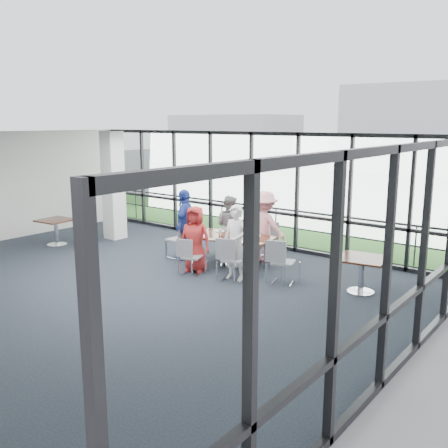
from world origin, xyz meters
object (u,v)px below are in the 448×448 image
Objects in this scene: diner_near_left at (195,239)px; chair_spare_r at (283,262)px; chair_main_nr at (233,260)px; chair_spare_lb at (112,222)px; diner_end at (185,224)px; main_table at (232,241)px; chair_main_fl at (233,238)px; chair_main_end at (178,239)px; chair_spare_la at (85,229)px; diner_far_left at (229,226)px; diner_near_right at (236,243)px; side_table_left at (56,223)px; side_table_right at (362,263)px; diner_far_right at (265,227)px; chair_main_fr at (266,241)px; structural_column at (113,186)px; chair_main_nl at (192,257)px.

chair_spare_r is (2.10, 0.51, -0.30)m from diner_near_left.
chair_main_nr is 1.05× the size of chair_spare_lb.
diner_near_left is 4.58m from chair_spare_lb.
diner_end is 1.89× the size of chair_spare_r.
chair_main_fl reaches higher than main_table.
diner_end reaches higher than chair_main_end.
diner_far_left is at bearing 30.89° from chair_spare_la.
diner_near_right is at bearing 81.92° from chair_main_end.
side_table_left is 8.61m from side_table_right.
chair_spare_la is at bearing 40.48° from side_table_left.
side_table_left is at bearing -172.61° from main_table.
diner_near_left is at bearing 80.44° from chair_main_fl.
diner_far_right is (0.80, 1.71, 0.11)m from diner_near_left.
chair_main_nr reaches higher than chair_main_fr.
diner_near_left is 1.15m from diner_end.
main_table is at bearing 133.28° from diner_far_left.
diner_near_left is 2.18m from chair_spare_r.
diner_far_right is 1.88× the size of chair_main_nr.
diner_far_right is (4.98, 0.65, -0.71)m from structural_column.
side_table_right is 8.11m from chair_spare_lb.
side_table_left is at bearing 9.50° from chair_main_fl.
diner_near_left reaches higher than main_table.
diner_near_right is 1.78× the size of chair_main_nr.
main_table is at bearing 55.54° from chair_main_nl.
chair_spare_r is at bearing 7.07° from chair_main_nr.
diner_near_right is at bearing 98.32° from diner_far_right.
diner_near_right reaches higher than chair_main_nl.
chair_spare_r reaches higher than chair_main_nl.
structural_column is 5.52m from chair_main_nr.
side_table_left and side_table_right have the same top height.
diner_near_right is 0.94× the size of diner_far_right.
diner_near_right is 1.76× the size of chair_spare_la.
side_table_right is 1.07× the size of chair_main_end.
main_table is 1.20× the size of diner_far_right.
diner_far_right reaches higher than side_table_left.
chair_main_fl is at bearing 10.59° from structural_column.
chair_main_end is (-4.80, -0.39, -0.15)m from side_table_right.
chair_spare_la reaches higher than chair_main_nl.
side_table_left is 1.04× the size of chair_spare_lb.
diner_near_right is 1.96× the size of chair_main_fl.
chair_main_end is (-2.24, 0.59, 0.02)m from chair_main_nr.
diner_far_left is at bearing -171.57° from chair_spare_lb.
side_table_right is 7.92m from chair_spare_la.
diner_near_left is 1.63× the size of chair_spare_la.
chair_main_nl reaches higher than side_table_left.
chair_spare_r is (6.27, 0.55, -0.00)m from chair_spare_la.
structural_column is 3.83× the size of chair_main_nl.
diner_far_right is 5.29m from chair_spare_la.
side_table_left is at bearing -178.00° from diner_near_right.
diner_far_right is 2.25m from chair_main_end.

